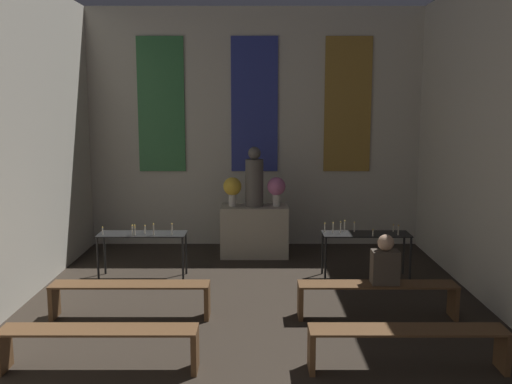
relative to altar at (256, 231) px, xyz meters
name	(u,v)px	position (x,y,z in m)	size (l,w,h in m)	color
wall_back	(256,127)	(0.00, 0.98, 1.92)	(6.88, 0.16, 4.75)	beige
altar	(256,231)	(0.00, 0.00, 0.00)	(1.27, 0.65, 0.96)	#ADA38E
statue	(256,179)	(0.00, 0.00, 0.99)	(0.34, 0.34, 1.12)	#5B5651
flower_vase_left	(234,188)	(-0.41, 0.00, 0.83)	(0.34, 0.34, 0.55)	beige
flower_vase_right	(278,188)	(0.41, 0.00, 0.83)	(0.34, 0.34, 0.55)	beige
candle_rack_left	(144,238)	(-1.84, -1.40, 0.19)	(1.44, 0.48, 0.95)	black
candle_rack_right	(367,239)	(1.84, -1.40, 0.19)	(1.44, 0.48, 0.95)	black
pew_third_left	(101,340)	(-1.66, -4.74, -0.13)	(2.13, 0.36, 0.48)	brown
pew_third_right	(409,340)	(1.66, -4.74, -0.13)	(2.13, 0.36, 0.48)	brown
pew_back_left	(132,292)	(-1.66, -3.19, -0.13)	(2.13, 0.36, 0.48)	brown
pew_back_right	(379,293)	(1.66, -3.19, -0.13)	(2.13, 0.36, 0.48)	brown
person_seated	(387,262)	(1.76, -3.19, 0.29)	(0.36, 0.24, 0.67)	#4C4238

